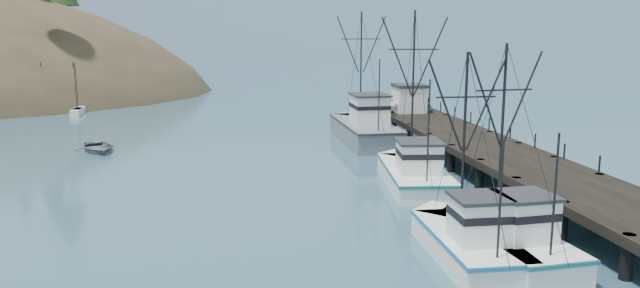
# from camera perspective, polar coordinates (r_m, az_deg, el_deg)

# --- Properties ---
(ground) EXTENTS (400.00, 400.00, 0.00)m
(ground) POSITION_cam_1_polar(r_m,az_deg,el_deg) (28.87, 2.02, -10.66)
(ground) COLOR #2D5065
(ground) RESTS_ON ground
(pier) EXTENTS (6.00, 44.00, 2.00)m
(pier) POSITION_cam_1_polar(r_m,az_deg,el_deg) (47.39, 14.89, -0.35)
(pier) COLOR black
(pier) RESTS_ON ground
(distant_ridge) EXTENTS (360.00, 40.00, 26.00)m
(distant_ridge) POSITION_cam_1_polar(r_m,az_deg,el_deg) (197.21, -5.02, 7.69)
(distant_ridge) COLOR #9EB2C6
(distant_ridge) RESTS_ON ground
(distant_ridge_far) EXTENTS (180.00, 25.00, 18.00)m
(distant_ridge_far) POSITION_cam_1_polar(r_m,az_deg,el_deg) (214.39, -18.90, 7.41)
(distant_ridge_far) COLOR silver
(distant_ridge_far) RESTS_ON ground
(moored_sailboats) EXTENTS (14.48, 19.00, 6.35)m
(moored_sailboats) POSITION_cam_1_polar(r_m,az_deg,el_deg) (85.01, -25.02, 2.88)
(moored_sailboats) COLOR white
(moored_sailboats) RESTS_ON ground
(trawler_near) EXTENTS (3.81, 9.80, 10.11)m
(trawler_near) POSITION_cam_1_polar(r_m,az_deg,el_deg) (30.61, 16.67, -8.22)
(trawler_near) COLOR white
(trawler_near) RESTS_ON ground
(trawler_mid) EXTENTS (3.44, 9.55, 9.73)m
(trawler_mid) POSITION_cam_1_polar(r_m,az_deg,el_deg) (29.85, 13.25, -8.54)
(trawler_mid) COLOR white
(trawler_mid) RESTS_ON ground
(trawler_far) EXTENTS (4.97, 11.78, 11.91)m
(trawler_far) POSITION_cam_1_polar(r_m,az_deg,el_deg) (42.44, 8.56, -2.59)
(trawler_far) COLOR white
(trawler_far) RESTS_ON ground
(work_vessel) EXTENTS (4.37, 14.26, 12.16)m
(work_vessel) POSITION_cam_1_polar(r_m,az_deg,el_deg) (57.64, 4.03, 1.46)
(work_vessel) COLOR slate
(work_vessel) RESTS_ON ground
(pier_shed) EXTENTS (3.00, 3.20, 2.80)m
(pier_shed) POSITION_cam_1_polar(r_m,az_deg,el_deg) (63.06, 8.15, 4.19)
(pier_shed) COLOR silver
(pier_shed) RESTS_ON pier
(pickup_truck) EXTENTS (5.49, 3.22, 1.44)m
(pickup_truck) POSITION_cam_1_polar(r_m,az_deg,el_deg) (63.75, 8.04, 3.63)
(pickup_truck) COLOR silver
(pickup_truck) RESTS_ON pier
(motorboat) EXTENTS (5.06, 5.87, 1.02)m
(motorboat) POSITION_cam_1_polar(r_m,az_deg,el_deg) (56.36, -19.65, -0.63)
(motorboat) COLOR slate
(motorboat) RESTS_ON ground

